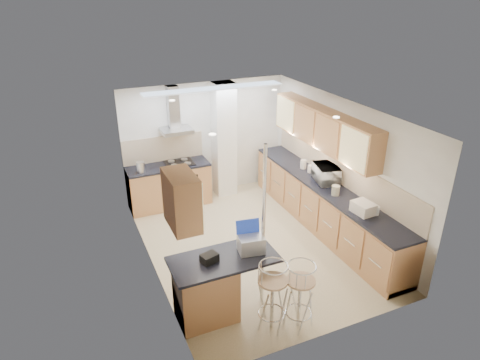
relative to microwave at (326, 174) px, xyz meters
name	(u,v)px	position (x,y,z in m)	size (l,w,h in m)	color
ground	(252,244)	(-1.59, -0.12, -1.08)	(4.80, 4.80, 0.00)	tan
room_shell	(261,156)	(-1.26, 0.26, 0.46)	(3.64, 4.84, 2.51)	silver
right_counter	(323,206)	(-0.09, -0.12, -0.62)	(0.63, 4.40, 0.92)	tan
back_counter	(169,185)	(-2.54, 1.98, -0.62)	(1.70, 0.63, 0.92)	tan
peninsula	(224,286)	(-2.71, -1.57, -0.61)	(1.47, 0.72, 0.94)	tan
microwave	(326,174)	(0.00, 0.00, 0.00)	(0.58, 0.39, 0.32)	silver
laptop	(251,244)	(-2.30, -1.57, -0.02)	(0.35, 0.26, 0.24)	#ABAFB3
bag	(209,258)	(-2.91, -1.57, -0.08)	(0.22, 0.16, 0.12)	black
bar_stool_near	(272,296)	(-2.22, -2.08, -0.57)	(0.42, 0.42, 1.03)	tan
bar_stool_end	(300,296)	(-1.88, -2.22, -0.57)	(0.41, 0.41, 1.02)	tan
jar_a	(303,164)	(-0.06, 0.71, -0.07)	(0.12, 0.12, 0.18)	#F1E3D1
jar_b	(310,169)	(-0.04, 0.48, -0.09)	(0.11, 0.11, 0.15)	#F1E3D1
jar_c	(336,190)	(-0.17, -0.55, -0.07)	(0.14, 0.14, 0.18)	#ACA689
jar_d	(376,211)	(0.01, -1.41, -0.09)	(0.10, 0.10, 0.15)	silver
bread_bin	(363,208)	(-0.15, -1.28, -0.07)	(0.28, 0.35, 0.19)	#F1E3D1
kettle	(141,167)	(-3.12, 1.82, -0.04)	(0.16, 0.16, 0.23)	#B0B2B5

